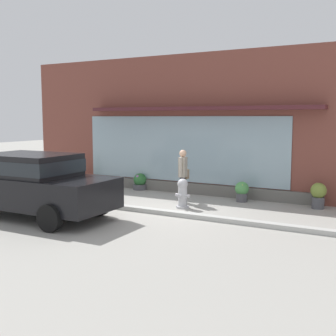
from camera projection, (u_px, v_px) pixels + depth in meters
name	position (u px, v px, depth m)	size (l,w,h in m)	color
ground_plane	(151.00, 211.00, 11.80)	(60.00, 60.00, 0.00)	#9E9B93
curb_strip	(147.00, 210.00, 11.62)	(14.00, 0.24, 0.12)	#B2B2AD
storefront	(200.00, 126.00, 14.31)	(14.00, 0.81, 4.66)	brown
fire_hydrant	(183.00, 193.00, 12.16)	(0.43, 0.41, 0.84)	#B2B2B7
pedestrian_with_handbag	(183.00, 173.00, 12.83)	(0.23, 0.62, 1.60)	#232328
parked_car_black	(33.00, 182.00, 10.98)	(4.22, 2.08, 1.64)	black
potted_plant_window_left	(81.00, 172.00, 16.06)	(0.42, 0.42, 1.11)	#B7B2A3
potted_plant_window_center	(318.00, 194.00, 12.08)	(0.44, 0.44, 0.73)	#4C4C51
potted_plant_near_hydrant	(242.00, 191.00, 13.05)	(0.42, 0.42, 0.62)	#4C4C51
potted_plant_by_entrance	(140.00, 182.00, 15.29)	(0.50, 0.50, 0.58)	#4C4C51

